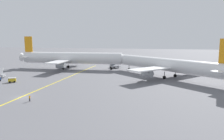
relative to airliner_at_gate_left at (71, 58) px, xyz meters
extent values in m
plane|color=slate|center=(11.00, -54.18, -5.71)|extent=(600.00, 600.00, 0.00)
cube|color=yellow|center=(10.01, -44.18, -5.71)|extent=(4.36, 119.95, 0.01)
cylinder|color=white|center=(0.40, 0.03, 0.07)|extent=(53.05, 9.95, 5.96)
cone|color=white|center=(27.90, 2.13, 0.07)|extent=(3.21, 5.68, 5.48)
cone|color=white|center=(-26.89, -2.05, 0.07)|extent=(3.95, 5.03, 4.77)
cube|color=white|center=(-2.23, -0.17, -0.82)|extent=(9.34, 39.36, 0.44)
cube|color=white|center=(-24.40, -1.86, 0.67)|extent=(4.18, 13.21, 0.28)
cube|color=orange|center=(-24.10, -1.84, 7.21)|extent=(4.41, 0.69, 8.31)
cylinder|color=#999EA3|center=(-0.40, -10.98, -2.62)|extent=(4.39, 2.91, 2.60)
cylinder|color=#999EA3|center=(-2.06, 10.79, -2.62)|extent=(4.39, 2.91, 2.60)
cylinder|color=slate|center=(-3.48, 3.14, -3.84)|extent=(0.28, 0.28, 2.46)
cylinder|color=black|center=(-3.48, 3.14, -5.06)|extent=(1.34, 0.65, 1.30)
cylinder|color=slate|center=(-2.97, -3.64, -3.84)|extent=(0.28, 0.28, 2.46)
cylinder|color=black|center=(-2.97, -3.64, -5.06)|extent=(1.34, 0.65, 1.30)
cylinder|color=slate|center=(21.44, 1.63, -3.84)|extent=(0.28, 0.28, 2.46)
cylinder|color=black|center=(21.44, 1.63, -5.06)|extent=(1.34, 0.65, 1.30)
cylinder|color=white|center=(47.31, -13.08, -0.41)|extent=(44.54, 38.16, 5.18)
cone|color=white|center=(25.77, 4.77, -0.41)|extent=(5.20, 5.46, 4.77)
cube|color=white|center=(49.37, -14.79, -1.18)|extent=(29.59, 33.85, 0.44)
cylinder|color=#999EA3|center=(55.51, -5.82, -2.98)|extent=(4.89, 4.68, 2.60)
cylinder|color=#999EA3|center=(41.70, -22.48, -2.98)|extent=(4.89, 4.68, 2.60)
cylinder|color=slate|center=(47.97, -18.04, -3.90)|extent=(0.28, 0.28, 2.33)
cylinder|color=black|center=(47.97, -18.04, -5.06)|extent=(1.35, 1.25, 1.30)
cylinder|color=slate|center=(52.31, -12.81, -3.90)|extent=(0.28, 0.28, 2.33)
cylinder|color=black|center=(52.31, -12.81, -5.06)|extent=(1.35, 1.25, 1.30)
cylinder|color=slate|center=(30.82, 0.59, -3.90)|extent=(0.28, 0.28, 2.33)
cylinder|color=black|center=(30.82, 0.59, -5.06)|extent=(1.35, 1.25, 1.30)
cube|color=gray|center=(21.30, 8.46, -4.70)|extent=(5.75, 5.38, 1.13)
cube|color=#333D47|center=(20.40, 9.21, -3.68)|extent=(2.79, 2.82, 0.90)
cylinder|color=#4C4C51|center=(24.58, 5.76, -4.58)|extent=(2.60, 2.19, 0.20)
sphere|color=orange|center=(20.40, 9.21, -3.05)|extent=(0.24, 0.24, 0.24)
cylinder|color=black|center=(19.00, 8.68, -5.26)|extent=(0.89, 0.80, 0.90)
cylinder|color=black|center=(20.65, 10.68, -5.26)|extent=(0.89, 0.80, 0.90)
cylinder|color=black|center=(21.95, 6.25, -5.26)|extent=(0.89, 0.80, 0.90)
cylinder|color=black|center=(23.60, 8.25, -5.26)|extent=(0.89, 0.80, 0.90)
cylinder|color=black|center=(-11.63, -37.43, -5.41)|extent=(0.39, 0.63, 0.60)
cube|color=gray|center=(-16.59, -30.96, -4.91)|extent=(3.82, 4.92, 1.00)
cube|color=silver|center=(-16.46, -31.23, -3.01)|extent=(3.14, 4.36, 2.71)
cylinder|color=black|center=(-17.56, -30.61, -5.41)|extent=(0.45, 0.63, 0.60)
cylinder|color=black|center=(-16.31, -29.97, -5.41)|extent=(0.45, 0.63, 0.60)
cylinder|color=black|center=(-15.63, -31.31, -5.41)|extent=(0.45, 0.63, 0.60)
cube|color=gold|center=(-5.77, -37.96, -4.91)|extent=(2.98, 2.75, 1.00)
cube|color=#B2B2B7|center=(-5.77, -37.96, -4.06)|extent=(3.13, 2.89, 0.12)
cylinder|color=black|center=(-5.59, -36.96, -5.41)|extent=(0.60, 0.52, 0.60)
cylinder|color=black|center=(-4.75, -38.08, -5.41)|extent=(0.60, 0.52, 0.60)
cylinder|color=black|center=(-6.79, -37.85, -5.41)|extent=(0.60, 0.52, 0.60)
cylinder|color=black|center=(-5.96, -38.97, -5.41)|extent=(0.60, 0.52, 0.60)
cylinder|color=black|center=(15.06, -57.07, -5.32)|extent=(0.28, 0.28, 0.79)
cylinder|color=orange|center=(15.06, -57.07, -4.64)|extent=(0.36, 0.36, 0.56)
sphere|color=tan|center=(15.06, -57.07, -4.26)|extent=(0.21, 0.21, 0.21)
cylinder|color=#F24C19|center=(15.34, -56.96, -4.53)|extent=(0.05, 0.05, 0.40)
camera|label=1|loc=(47.67, -101.57, 9.79)|focal=33.54mm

